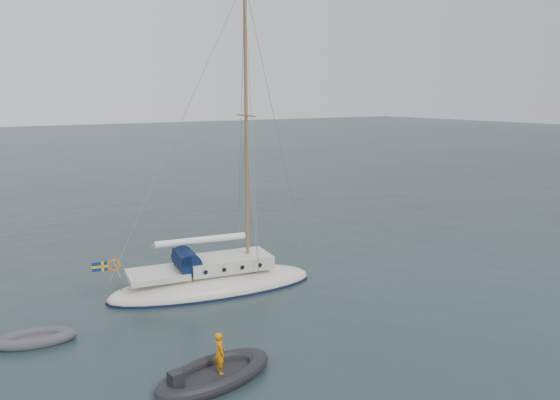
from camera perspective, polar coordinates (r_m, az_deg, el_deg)
ground at (r=28.67m, az=-1.57°, el=-7.42°), size 300.00×300.00×0.00m
sailboat at (r=25.86m, az=-7.01°, el=-7.00°), size 10.24×3.07×14.59m
dinghy at (r=22.68m, az=-24.21°, el=-13.05°), size 2.93×1.32×0.42m
rib at (r=18.46m, az=-6.92°, el=-17.56°), size 4.27×1.94×1.60m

